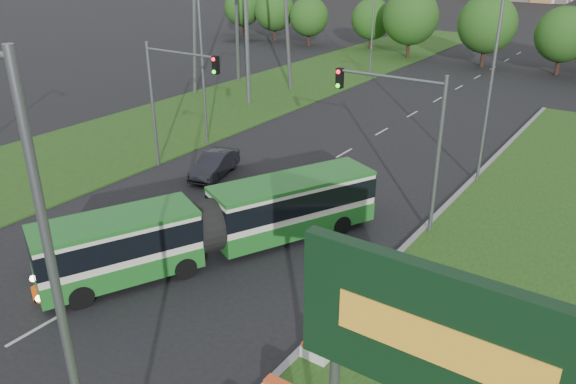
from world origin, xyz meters
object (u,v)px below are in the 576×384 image
Objects in this scene: car_left_far at (214,165)px; articulated_bus at (216,221)px; shopping_trolley at (39,294)px; billboard at (439,354)px; car_left_near at (79,244)px; pedestrian at (66,270)px; traffic_mast_median at (408,126)px; traffic_mast_left at (169,88)px.

articulated_bus is at bearing -62.88° from car_left_far.
shopping_trolley is at bearing -89.26° from articulated_bus.
billboard reaches higher than articulated_bus.
car_left_far reaches higher than shopping_trolley.
car_left_far is 6.54× the size of shopping_trolley.
car_left_far is (-19.94, 15.73, -5.44)m from billboard.
car_left_near is 2.19× the size of pedestrian.
billboard is 1.99× the size of car_left_near.
billboard is 17.56m from pedestrian.
pedestrian reaches higher than car_left_near.
traffic_mast_median and traffic_mast_left have the same top height.
traffic_mast_median is 1.99× the size of car_left_near.
traffic_mast_median is 16.83m from pedestrian.
articulated_bus is at bearing 147.63° from billboard.
car_left_far is at bearing 15.04° from traffic_mast_left.
car_left_near is at bearing -67.98° from traffic_mast_left.
car_left_far is at bearing 141.75° from billboard.
traffic_mast_left is 14.54m from pedestrian.
traffic_mast_median is 15.19m from traffic_mast_left.
traffic_mast_left is 11.88× the size of shopping_trolley.
traffic_mast_median reaches higher than car_left_near.
pedestrian is at bearing -64.01° from traffic_mast_left.
traffic_mast_median is at bearing 115.03° from billboard.
articulated_bus is 8.77× the size of pedestrian.
pedestrian reaches higher than shopping_trolley.
car_left_near is (-10.92, -11.48, -4.67)m from traffic_mast_median.
shopping_trolley is (-0.26, -1.21, -0.58)m from pedestrian.
car_left_far is at bearing 9.39° from pedestrian.
car_left_near is at bearing 166.18° from billboard.
traffic_mast_left is 4.37× the size of pedestrian.
traffic_mast_left reaches higher than articulated_bus.
car_left_near is 11.31m from car_left_far.
car_left_near is at bearing 114.92° from shopping_trolley.
billboard reaches higher than car_left_near.
car_left_far is at bearing 100.87° from shopping_trolley.
traffic_mast_left is at bearing 111.65° from shopping_trolley.
traffic_mast_left reaches higher than car_left_far.
pedestrian is at bearing -54.14° from car_left_near.
car_left_far reaches higher than car_left_near.
car_left_near is at bearing -97.00° from car_left_far.
articulated_bus is (9.16, -6.47, -3.73)m from traffic_mast_left.
billboard is at bearing -5.97° from shopping_trolley.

